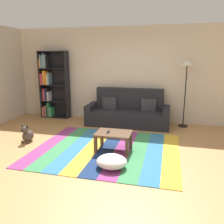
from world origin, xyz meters
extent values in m
plane|color=#B27F4C|center=(0.00, 0.00, 0.00)|extent=(14.00, 14.00, 0.00)
cube|color=beige|center=(0.00, 2.55, 1.35)|extent=(6.80, 0.10, 2.70)
cube|color=#843370|center=(-1.23, 0.14, 0.01)|extent=(0.32, 2.48, 0.01)
cube|color=#387F4C|center=(-0.91, 0.14, 0.01)|extent=(0.32, 2.48, 0.01)
cube|color=teal|center=(-0.58, 0.14, 0.01)|extent=(0.32, 2.48, 0.01)
cube|color=gold|center=(-0.26, 0.14, 0.01)|extent=(0.32, 2.48, 0.01)
cube|color=navy|center=(0.06, 0.14, 0.01)|extent=(0.32, 2.48, 0.01)
cube|color=#843370|center=(0.38, 0.14, 0.01)|extent=(0.32, 2.48, 0.01)
cube|color=#387F4C|center=(0.70, 0.14, 0.01)|extent=(0.32, 2.48, 0.01)
cube|color=teal|center=(1.02, 0.14, 0.01)|extent=(0.32, 2.48, 0.01)
cube|color=gold|center=(1.34, 0.14, 0.01)|extent=(0.32, 2.48, 0.01)
cube|color=black|center=(0.16, 1.95, 0.20)|extent=(1.90, 0.80, 0.40)
cube|color=black|center=(0.16, 2.25, 0.70)|extent=(1.90, 0.20, 0.60)
cube|color=black|center=(-0.88, 1.95, 0.28)|extent=(0.18, 0.80, 0.56)
cube|color=black|center=(1.20, 1.95, 0.28)|extent=(0.18, 0.80, 0.56)
cube|color=#333338|center=(-0.39, 2.13, 0.56)|extent=(0.42, 0.19, 0.36)
cube|color=#333338|center=(0.71, 2.13, 0.56)|extent=(0.42, 0.19, 0.36)
cube|color=black|center=(-2.62, 2.30, 1.02)|extent=(0.04, 0.28, 2.03)
cube|color=black|center=(-1.76, 2.30, 1.02)|extent=(0.04, 0.28, 2.03)
cube|color=black|center=(-2.19, 2.43, 1.02)|extent=(0.90, 0.01, 2.03)
cube|color=black|center=(-2.19, 2.30, 0.02)|extent=(0.86, 0.28, 0.02)
cube|color=black|center=(-2.19, 2.30, 0.52)|extent=(0.86, 0.28, 0.02)
cube|color=black|center=(-2.19, 2.30, 1.02)|extent=(0.86, 0.28, 0.02)
cube|color=black|center=(-2.19, 2.30, 1.52)|extent=(0.86, 0.28, 0.02)
cube|color=black|center=(-2.19, 2.30, 2.02)|extent=(0.86, 0.28, 0.02)
cube|color=orange|center=(-2.58, 2.30, 0.18)|extent=(0.04, 0.25, 0.30)
cube|color=purple|center=(-2.54, 2.30, 0.18)|extent=(0.03, 0.25, 0.30)
cube|color=#8C6647|center=(-2.48, 2.28, 0.20)|extent=(0.04, 0.22, 0.35)
cube|color=black|center=(-2.44, 2.26, 0.24)|extent=(0.03, 0.19, 0.42)
cube|color=green|center=(-2.40, 2.26, 0.25)|extent=(0.04, 0.18, 0.44)
cube|color=#668C99|center=(-2.35, 2.29, 0.18)|extent=(0.04, 0.25, 0.29)
cube|color=green|center=(-2.30, 2.29, 0.18)|extent=(0.04, 0.24, 0.30)
cube|color=black|center=(-2.58, 2.26, 0.67)|extent=(0.05, 0.18, 0.28)
cube|color=red|center=(-2.52, 2.27, 0.72)|extent=(0.05, 0.20, 0.38)
cube|color=#334CB2|center=(-2.47, 2.27, 0.70)|extent=(0.03, 0.21, 0.35)
cube|color=black|center=(-2.42, 2.30, 0.73)|extent=(0.04, 0.26, 0.41)
cube|color=silver|center=(-2.38, 2.29, 0.67)|extent=(0.04, 0.24, 0.28)
cube|color=red|center=(-2.58, 2.26, 1.19)|extent=(0.05, 0.18, 0.33)
cube|color=purple|center=(-2.53, 2.27, 1.20)|extent=(0.03, 0.21, 0.34)
cube|color=orange|center=(-2.48, 2.27, 1.24)|extent=(0.05, 0.21, 0.42)
cube|color=orange|center=(-2.44, 2.27, 1.24)|extent=(0.03, 0.19, 0.42)
cube|color=orange|center=(-2.39, 2.29, 1.22)|extent=(0.03, 0.24, 0.38)
cube|color=silver|center=(-2.36, 2.28, 1.18)|extent=(0.03, 0.21, 0.30)
cube|color=#668C99|center=(-2.32, 2.29, 1.21)|extent=(0.04, 0.23, 0.36)
cube|color=orange|center=(-2.59, 2.29, 1.66)|extent=(0.03, 0.24, 0.26)
cube|color=#668C99|center=(-2.55, 2.28, 1.72)|extent=(0.03, 0.22, 0.39)
cube|color=#668C99|center=(-2.50, 2.28, 1.70)|extent=(0.03, 0.23, 0.34)
cube|color=#668C99|center=(-2.46, 2.27, 1.75)|extent=(0.03, 0.21, 0.44)
cube|color=#668C99|center=(-2.43, 2.29, 1.72)|extent=(0.03, 0.25, 0.38)
cube|color=#668C99|center=(-2.39, 2.28, 1.72)|extent=(0.03, 0.21, 0.39)
cube|color=black|center=(-2.35, 2.30, 1.73)|extent=(0.05, 0.26, 0.40)
cube|color=#513826|center=(0.21, 0.12, 0.36)|extent=(0.71, 0.52, 0.04)
cube|color=#513826|center=(-0.11, -0.10, 0.18)|extent=(0.06, 0.06, 0.34)
cube|color=#513826|center=(0.52, -0.10, 0.18)|extent=(0.06, 0.06, 0.34)
cube|color=#513826|center=(-0.11, 0.34, 0.18)|extent=(0.06, 0.06, 0.34)
cube|color=#513826|center=(0.52, 0.34, 0.18)|extent=(0.06, 0.06, 0.34)
ellipsoid|color=white|center=(0.35, -0.63, 0.12)|extent=(0.52, 0.48, 0.21)
ellipsoid|color=#473D33|center=(-1.79, 0.17, 0.13)|extent=(0.22, 0.30, 0.26)
sphere|color=#473D33|center=(-1.79, 0.07, 0.30)|extent=(0.15, 0.15, 0.15)
ellipsoid|color=black|center=(-1.79, 0.01, 0.29)|extent=(0.06, 0.07, 0.05)
ellipsoid|color=black|center=(-1.84, 0.09, 0.36)|extent=(0.05, 0.04, 0.08)
ellipsoid|color=black|center=(-1.73, 0.09, 0.36)|extent=(0.05, 0.04, 0.08)
sphere|color=#473D33|center=(-1.85, 0.04, 0.03)|extent=(0.06, 0.06, 0.06)
sphere|color=#473D33|center=(-1.73, 0.04, 0.03)|extent=(0.06, 0.06, 0.06)
cylinder|color=black|center=(1.65, 2.23, 0.01)|extent=(0.26, 0.26, 0.02)
cylinder|color=black|center=(1.65, 2.23, 0.83)|extent=(0.03, 0.03, 1.62)
cone|color=white|center=(1.65, 2.23, 1.71)|extent=(0.32, 0.32, 0.14)
cube|color=black|center=(0.10, 0.11, 0.39)|extent=(0.05, 0.15, 0.02)
camera|label=1|loc=(1.24, -4.18, 1.85)|focal=37.32mm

